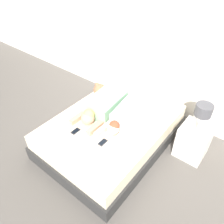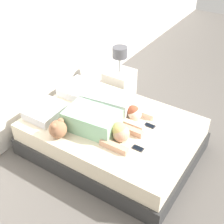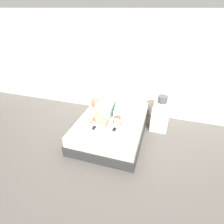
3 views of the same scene
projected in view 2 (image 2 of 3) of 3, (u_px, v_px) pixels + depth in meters
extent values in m
plane|color=#5B5651|center=(112.00, 150.00, 4.02)|extent=(12.00, 12.00, 0.00)
cube|color=white|center=(31.00, 35.00, 3.77)|extent=(12.00, 0.06, 2.60)
cube|color=#2D2D2D|center=(112.00, 143.00, 3.96)|extent=(1.47, 2.03, 0.23)
cube|color=beige|center=(112.00, 129.00, 3.82)|extent=(1.41, 1.97, 0.23)
cube|color=silver|center=(46.00, 111.00, 3.85)|extent=(0.47, 0.38, 0.11)
cube|color=silver|center=(78.00, 89.00, 4.28)|extent=(0.47, 0.38, 0.11)
cube|color=#8CBF99|center=(92.00, 120.00, 3.60)|extent=(0.45, 0.64, 0.24)
sphere|color=tan|center=(121.00, 133.00, 3.44)|extent=(0.19, 0.19, 0.19)
sphere|color=#D8B266|center=(119.00, 130.00, 3.42)|extent=(0.16, 0.16, 0.16)
cube|color=tan|center=(114.00, 147.00, 3.35)|extent=(0.07, 0.34, 0.07)
cube|color=tan|center=(130.00, 130.00, 3.58)|extent=(0.07, 0.34, 0.07)
cube|color=silver|center=(107.00, 102.00, 3.90)|extent=(0.40, 0.67, 0.23)
sphere|color=beige|center=(135.00, 114.00, 3.74)|extent=(0.17, 0.17, 0.17)
sphere|color=#99472D|center=(133.00, 111.00, 3.73)|extent=(0.14, 0.14, 0.14)
cube|color=beige|center=(131.00, 124.00, 3.67)|extent=(0.07, 0.35, 0.07)
cube|color=beige|center=(142.00, 113.00, 3.85)|extent=(0.07, 0.35, 0.07)
cube|color=#2D2D33|center=(138.00, 148.00, 3.37)|extent=(0.07, 0.13, 0.01)
cube|color=black|center=(138.00, 148.00, 3.37)|extent=(0.06, 0.11, 0.00)
cube|color=#2D2D33|center=(150.00, 126.00, 3.69)|extent=(0.07, 0.13, 0.01)
cube|color=black|center=(150.00, 125.00, 3.69)|extent=(0.06, 0.11, 0.00)
sphere|color=#996647|center=(58.00, 129.00, 3.48)|extent=(0.21, 0.21, 0.21)
sphere|color=#996647|center=(54.00, 126.00, 3.40)|extent=(0.07, 0.07, 0.07)
sphere|color=#996647|center=(61.00, 121.00, 3.48)|extent=(0.07, 0.07, 0.07)
cube|color=beige|center=(119.00, 86.00, 4.82)|extent=(0.40, 0.40, 0.51)
cylinder|color=#999999|center=(120.00, 64.00, 4.60)|extent=(0.03, 0.03, 0.23)
cylinder|color=#4C4C51|center=(120.00, 52.00, 4.49)|extent=(0.22, 0.22, 0.16)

